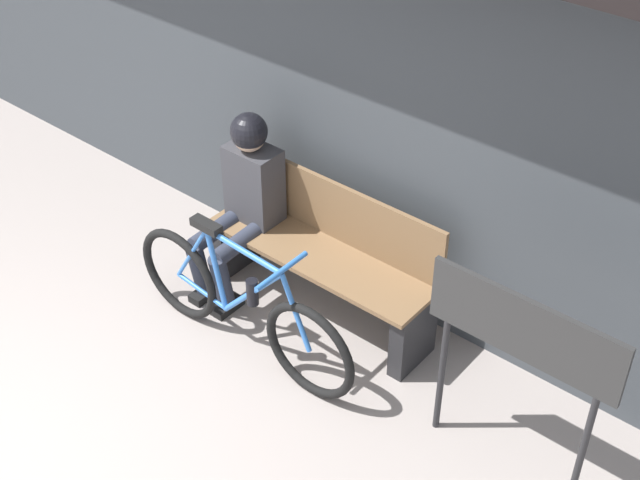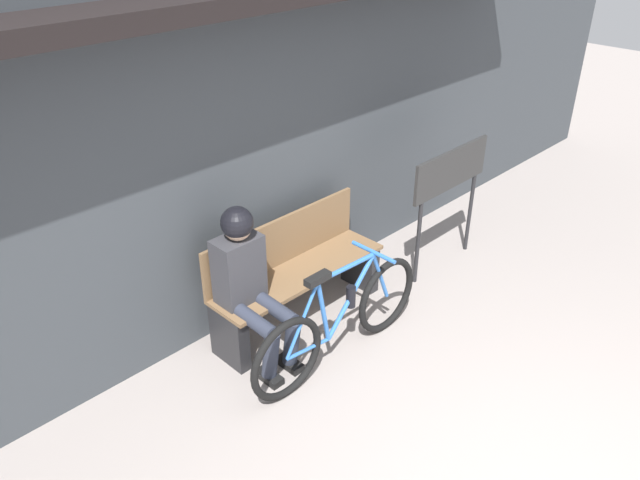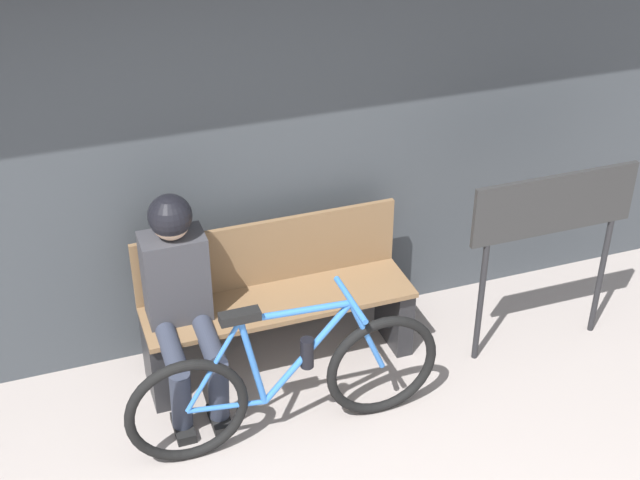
{
  "view_description": "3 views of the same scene",
  "coord_description": "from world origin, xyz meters",
  "px_view_note": "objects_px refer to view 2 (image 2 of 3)",
  "views": [
    {
      "loc": [
        3.19,
        -1.04,
        3.81
      ],
      "look_at": [
        0.65,
        2.03,
        0.77
      ],
      "focal_mm": 50.0,
      "sensor_mm": 36.0,
      "label": 1
    },
    {
      "loc": [
        -2.33,
        -0.78,
        3.12
      ],
      "look_at": [
        0.47,
        2.01,
        0.84
      ],
      "focal_mm": 35.0,
      "sensor_mm": 36.0,
      "label": 2
    },
    {
      "loc": [
        -0.67,
        -1.7,
        3.36
      ],
      "look_at": [
        0.66,
        2.06,
        0.92
      ],
      "focal_mm": 50.0,
      "sensor_mm": 36.0,
      "label": 3
    }
  ],
  "objects_px": {
    "signboard": "(450,179)",
    "bicycle": "(341,322)",
    "park_bench_near": "(296,275)",
    "person_seated": "(248,277)"
  },
  "relations": [
    {
      "from": "bicycle",
      "to": "person_seated",
      "type": "height_order",
      "value": "person_seated"
    },
    {
      "from": "park_bench_near",
      "to": "person_seated",
      "type": "height_order",
      "value": "person_seated"
    },
    {
      "from": "bicycle",
      "to": "park_bench_near",
      "type": "bearing_deg",
      "value": 78.15
    },
    {
      "from": "park_bench_near",
      "to": "bicycle",
      "type": "height_order",
      "value": "park_bench_near"
    },
    {
      "from": "park_bench_near",
      "to": "person_seated",
      "type": "xyz_separation_m",
      "value": [
        -0.56,
        -0.11,
        0.3
      ]
    },
    {
      "from": "park_bench_near",
      "to": "person_seated",
      "type": "relative_size",
      "value": 1.26
    },
    {
      "from": "person_seated",
      "to": "bicycle",
      "type": "bearing_deg",
      "value": -49.38
    },
    {
      "from": "bicycle",
      "to": "person_seated",
      "type": "relative_size",
      "value": 1.38
    },
    {
      "from": "bicycle",
      "to": "signboard",
      "type": "xyz_separation_m",
      "value": [
        1.64,
        0.24,
        0.53
      ]
    },
    {
      "from": "signboard",
      "to": "bicycle",
      "type": "bearing_deg",
      "value": -171.6
    }
  ]
}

